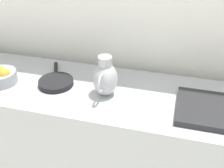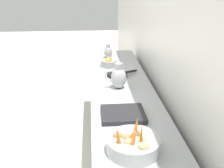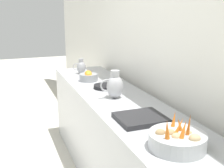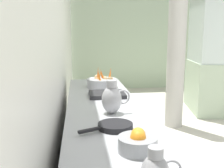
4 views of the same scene
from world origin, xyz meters
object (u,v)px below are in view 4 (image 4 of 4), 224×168
at_px(orange_bowl, 138,142).
at_px(metal_pitcher_tall, 112,99).
at_px(skillet_on_counter, 115,126).
at_px(vegetable_colander, 102,82).
at_px(support_column, 177,33).

height_order(orange_bowl, metal_pitcher_tall, metal_pitcher_tall).
distance_m(orange_bowl, skillet_on_counter, 0.36).
relative_size(vegetable_colander, skillet_on_counter, 0.96).
height_order(orange_bowl, skillet_on_counter, orange_bowl).
relative_size(metal_pitcher_tall, support_column, 0.08).
bearing_deg(skillet_on_counter, metal_pitcher_tall, 85.51).
bearing_deg(vegetable_colander, orange_bowl, -89.02).
relative_size(vegetable_colander, orange_bowl, 1.66).
bearing_deg(orange_bowl, vegetable_colander, 90.98).
height_order(metal_pitcher_tall, support_column, support_column).
distance_m(orange_bowl, support_column, 3.17).
height_order(vegetable_colander, metal_pitcher_tall, metal_pitcher_tall).
distance_m(vegetable_colander, skillet_on_counter, 1.37).
xyz_separation_m(orange_bowl, metal_pitcher_tall, (-0.05, 0.68, 0.07)).
relative_size(skillet_on_counter, support_column, 0.12).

